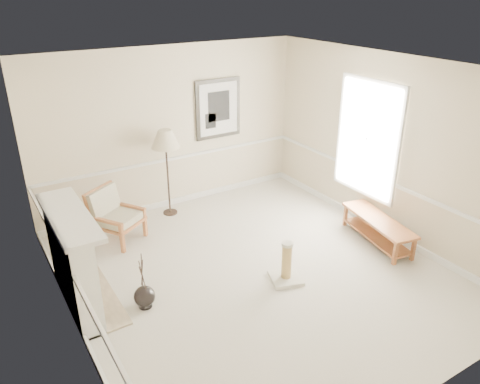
# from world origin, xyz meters

# --- Properties ---
(ground) EXTENTS (5.50, 5.50, 0.00)m
(ground) POSITION_xyz_m (0.00, 0.00, 0.00)
(ground) COLOR silver
(ground) RESTS_ON ground
(room) EXTENTS (5.04, 5.54, 2.92)m
(room) POSITION_xyz_m (0.14, 0.08, 1.87)
(room) COLOR beige
(room) RESTS_ON ground
(fireplace) EXTENTS (0.64, 1.64, 1.31)m
(fireplace) POSITION_xyz_m (-2.34, 0.60, 0.64)
(fireplace) COLOR white
(fireplace) RESTS_ON ground
(floor_vase) EXTENTS (0.28, 0.28, 0.81)m
(floor_vase) POSITION_xyz_m (-1.64, 0.10, 0.15)
(floor_vase) COLOR black
(floor_vase) RESTS_ON ground
(armchair) EXTENTS (0.93, 0.95, 0.87)m
(armchair) POSITION_xyz_m (-1.41, 2.02, 0.47)
(armchair) COLOR #995031
(armchair) RESTS_ON ground
(floor_lamp) EXTENTS (0.62, 0.62, 1.57)m
(floor_lamp) POSITION_xyz_m (-0.26, 2.40, 1.37)
(floor_lamp) COLOR black
(floor_lamp) RESTS_ON ground
(bench) EXTENTS (0.69, 1.50, 0.41)m
(bench) POSITION_xyz_m (2.15, -0.30, 0.28)
(bench) COLOR #995031
(bench) RESTS_ON ground
(scratching_post) EXTENTS (0.54, 0.54, 0.60)m
(scratching_post) POSITION_xyz_m (0.26, -0.38, 0.19)
(scratching_post) COLOR white
(scratching_post) RESTS_ON ground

